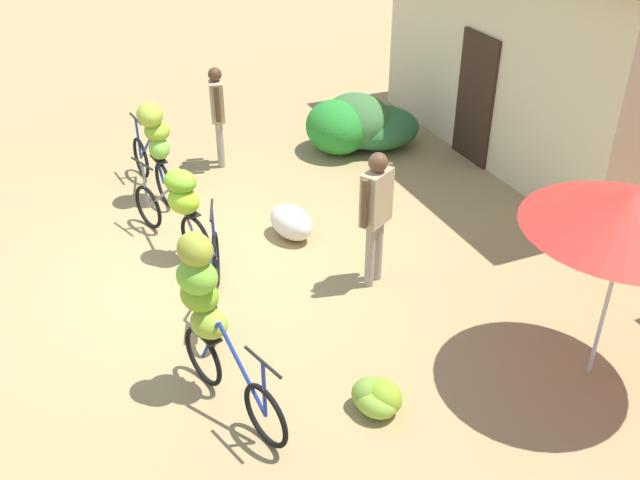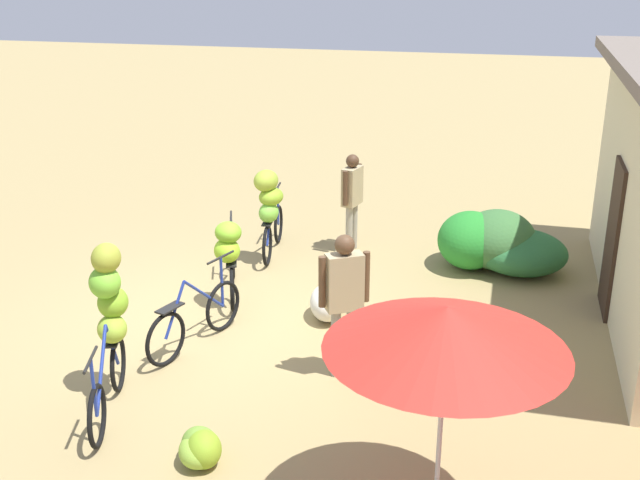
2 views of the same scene
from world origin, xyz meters
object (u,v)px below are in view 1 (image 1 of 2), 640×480
Objects in this scene: person_bystander at (217,107)px; market_umbrella at (630,211)px; bicycle_near_pile at (178,201)px; person_vendor at (376,206)px; produce_sack at (291,222)px; bicycle_leftmost at (154,140)px; banana_pile_on_ground at (377,397)px; bicycle_center_loaded at (214,282)px; building_low at (555,47)px; bicycle_by_shop at (207,308)px.

market_umbrella is at bearing 18.01° from person_bystander.
bicycle_near_pile is 0.97× the size of person_vendor.
bicycle_near_pile is 1.50m from produce_sack.
bicycle_near_pile is at bearing -2.07° from bicycle_leftmost.
bicycle_near_pile is 2.76× the size of banana_pile_on_ground.
banana_pile_on_ground is at bearing -1.95° from person_bystander.
bicycle_leftmost reaches higher than bicycle_center_loaded.
person_bystander is at bearing 162.82° from bicycle_center_loaded.
person_bystander is at bearing 122.68° from bicycle_leftmost.
banana_pile_on_ground is 3.28m from produce_sack.
bicycle_center_loaded is 0.98× the size of person_vendor.
building_low reaches higher than person_bystander.
person_vendor reaches higher than bicycle_leftmost.
person_vendor is (2.52, -4.38, -0.63)m from building_low.
person_bystander is (-0.72, 1.12, 0.06)m from bicycle_leftmost.
bicycle_leftmost is 2.32× the size of produce_sack.
bicycle_center_loaded is at bearing 2.23° from bicycle_near_pile.
bicycle_leftmost reaches higher than produce_sack.
bicycle_leftmost is at bearing 177.93° from bicycle_near_pile.
market_umbrella is 1.25× the size of bicycle_leftmost.
building_low is 3.93× the size of person_bystander.
building_low is 6.77m from bicycle_center_loaded.
person_vendor is (-1.91, 0.93, 0.86)m from banana_pile_on_ground.
market_umbrella is 2.73m from person_vendor.
bicycle_near_pile is (0.97, -6.29, -0.92)m from building_low.
person_vendor is at bearing 21.03° from produce_sack.
bicycle_center_loaded is at bearing 163.55° from bicycle_by_shop.
bicycle_leftmost is 0.97× the size of person_vendor.
bicycle_leftmost is 2.35m from produce_sack.
bicycle_near_pile is at bearing -164.10° from banana_pile_on_ground.
bicycle_by_shop is at bearing -122.79° from banana_pile_on_ground.
bicycle_near_pile is 3.64m from banana_pile_on_ground.
produce_sack is (0.20, 1.39, -0.51)m from bicycle_near_pile.
banana_pile_on_ground is (5.07, 0.93, -0.73)m from bicycle_leftmost.
building_low is at bearing 75.12° from person_bystander.
person_bystander is at bearing -175.22° from produce_sack.
market_umbrella reaches higher than person_bystander.
bicycle_leftmost is 0.95× the size of bicycle_by_shop.
bicycle_leftmost is 0.99× the size of bicycle_center_loaded.
bicycle_by_shop is at bearing -35.53° from produce_sack.
market_umbrella is 3.45× the size of banana_pile_on_ground.
bicycle_by_shop is at bearing -61.57° from building_low.
building_low is 5.72m from market_umbrella.
bicycle_near_pile is at bearing -98.07° from produce_sack.
bicycle_by_shop is 2.44× the size of produce_sack.
person_vendor is at bearing 83.28° from bicycle_center_loaded.
person_vendor is at bearing 154.19° from banana_pile_on_ground.
building_low is at bearing 98.81° from bicycle_near_pile.
building_low is 3.04× the size of market_umbrella.
bicycle_leftmost is 2.77× the size of banana_pile_on_ground.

